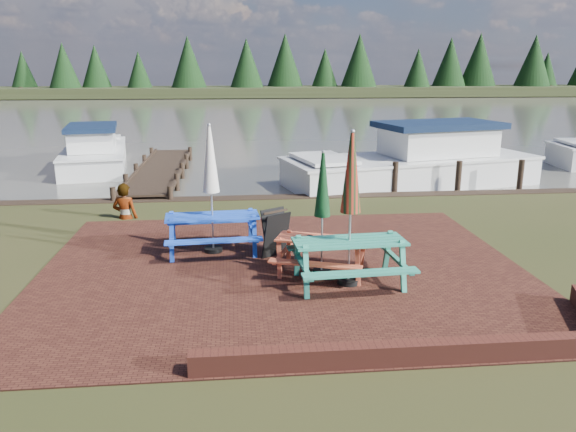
{
  "coord_description": "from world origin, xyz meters",
  "views": [
    {
      "loc": [
        -0.88,
        -8.88,
        3.7
      ],
      "look_at": [
        0.1,
        1.16,
        1.0
      ],
      "focal_mm": 35.0,
      "sensor_mm": 36.0,
      "label": 1
    }
  ],
  "objects_px": {
    "picnic_table_blue": "(212,209)",
    "person": "(123,184)",
    "chalkboard": "(276,233)",
    "boat_near": "(415,165)",
    "boat_jetty": "(95,154)",
    "jetty": "(160,170)",
    "picnic_table_teal": "(350,233)",
    "picnic_table_red": "(322,233)"
  },
  "relations": [
    {
      "from": "person",
      "to": "boat_near",
      "type": "bearing_deg",
      "value": -139.91
    },
    {
      "from": "picnic_table_red",
      "to": "boat_near",
      "type": "xyz_separation_m",
      "value": [
        4.53,
        8.55,
        -0.31
      ]
    },
    {
      "from": "picnic_table_blue",
      "to": "person",
      "type": "bearing_deg",
      "value": 124.48
    },
    {
      "from": "picnic_table_blue",
      "to": "chalkboard",
      "type": "distance_m",
      "value": 1.37
    },
    {
      "from": "chalkboard",
      "to": "boat_jetty",
      "type": "relative_size",
      "value": 0.13
    },
    {
      "from": "chalkboard",
      "to": "boat_jetty",
      "type": "distance_m",
      "value": 13.29
    },
    {
      "from": "chalkboard",
      "to": "boat_near",
      "type": "xyz_separation_m",
      "value": [
        5.29,
        7.42,
        0.01
      ]
    },
    {
      "from": "picnic_table_teal",
      "to": "picnic_table_blue",
      "type": "height_order",
      "value": "picnic_table_teal"
    },
    {
      "from": "picnic_table_red",
      "to": "boat_jetty",
      "type": "bearing_deg",
      "value": 138.25
    },
    {
      "from": "picnic_table_teal",
      "to": "picnic_table_blue",
      "type": "bearing_deg",
      "value": 136.67
    },
    {
      "from": "person",
      "to": "picnic_table_red",
      "type": "bearing_deg",
      "value": 149.25
    },
    {
      "from": "boat_near",
      "to": "chalkboard",
      "type": "bearing_deg",
      "value": 131.38
    },
    {
      "from": "boat_near",
      "to": "picnic_table_red",
      "type": "bearing_deg",
      "value": 138.93
    },
    {
      "from": "chalkboard",
      "to": "picnic_table_teal",
      "type": "bearing_deg",
      "value": -88.2
    },
    {
      "from": "chalkboard",
      "to": "jetty",
      "type": "distance_m",
      "value": 10.05
    },
    {
      "from": "picnic_table_teal",
      "to": "person",
      "type": "distance_m",
      "value": 6.77
    },
    {
      "from": "chalkboard",
      "to": "person",
      "type": "relative_size",
      "value": 0.52
    },
    {
      "from": "picnic_table_red",
      "to": "picnic_table_blue",
      "type": "xyz_separation_m",
      "value": [
        -2.01,
        1.45,
        0.12
      ]
    },
    {
      "from": "picnic_table_red",
      "to": "chalkboard",
      "type": "relative_size",
      "value": 2.46
    },
    {
      "from": "picnic_table_red",
      "to": "jetty",
      "type": "height_order",
      "value": "picnic_table_red"
    },
    {
      "from": "jetty",
      "to": "boat_jetty",
      "type": "xyz_separation_m",
      "value": [
        -2.78,
        2.31,
        0.26
      ]
    },
    {
      "from": "boat_near",
      "to": "jetty",
      "type": "bearing_deg",
      "value": 63.79
    },
    {
      "from": "boat_near",
      "to": "person",
      "type": "height_order",
      "value": "boat_near"
    },
    {
      "from": "picnic_table_teal",
      "to": "picnic_table_blue",
      "type": "xyz_separation_m",
      "value": [
        -2.4,
        1.99,
        -0.03
      ]
    },
    {
      "from": "chalkboard",
      "to": "boat_jetty",
      "type": "height_order",
      "value": "boat_jetty"
    },
    {
      "from": "picnic_table_red",
      "to": "picnic_table_blue",
      "type": "bearing_deg",
      "value": 164.12
    },
    {
      "from": "picnic_table_blue",
      "to": "person",
      "type": "distance_m",
      "value": 3.69
    },
    {
      "from": "picnic_table_red",
      "to": "boat_jetty",
      "type": "height_order",
      "value": "picnic_table_red"
    },
    {
      "from": "chalkboard",
      "to": "boat_near",
      "type": "distance_m",
      "value": 9.11
    },
    {
      "from": "picnic_table_red",
      "to": "boat_near",
      "type": "height_order",
      "value": "picnic_table_red"
    },
    {
      "from": "jetty",
      "to": "picnic_table_teal",
      "type": "bearing_deg",
      "value": -67.67
    },
    {
      "from": "jetty",
      "to": "person",
      "type": "relative_size",
      "value": 5.13
    },
    {
      "from": "picnic_table_teal",
      "to": "chalkboard",
      "type": "xyz_separation_m",
      "value": [
        -1.15,
        1.68,
        -0.46
      ]
    },
    {
      "from": "picnic_table_blue",
      "to": "chalkboard",
      "type": "relative_size",
      "value": 2.82
    },
    {
      "from": "chalkboard",
      "to": "boat_jetty",
      "type": "bearing_deg",
      "value": 85.3
    },
    {
      "from": "picnic_table_teal",
      "to": "boat_jetty",
      "type": "distance_m",
      "value": 15.32
    },
    {
      "from": "boat_near",
      "to": "picnic_table_teal",
      "type": "bearing_deg",
      "value": 142.38
    },
    {
      "from": "boat_jetty",
      "to": "person",
      "type": "xyz_separation_m",
      "value": [
        2.66,
        -8.54,
        0.51
      ]
    },
    {
      "from": "picnic_table_teal",
      "to": "person",
      "type": "height_order",
      "value": "picnic_table_teal"
    },
    {
      "from": "picnic_table_red",
      "to": "boat_jetty",
      "type": "relative_size",
      "value": 0.33
    },
    {
      "from": "person",
      "to": "picnic_table_teal",
      "type": "bearing_deg",
      "value": 148.36
    },
    {
      "from": "picnic_table_teal",
      "to": "picnic_table_red",
      "type": "bearing_deg",
      "value": 122.01
    }
  ]
}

